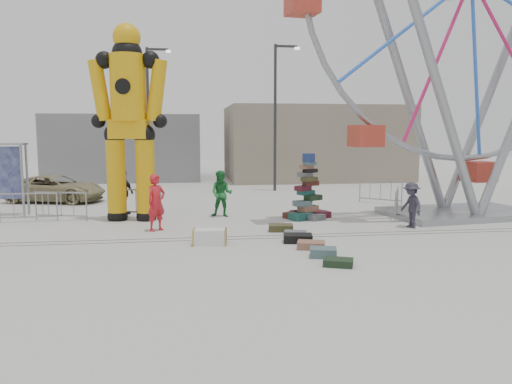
{
  "coord_description": "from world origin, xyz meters",
  "views": [
    {
      "loc": [
        -1.88,
        -14.37,
        3.29
      ],
      "look_at": [
        0.48,
        2.57,
        1.21
      ],
      "focal_mm": 35.0,
      "sensor_mm": 36.0,
      "label": 1
    }
  ],
  "objects": [
    {
      "name": "ground",
      "position": [
        0.0,
        0.0,
        0.0
      ],
      "size": [
        90.0,
        90.0,
        0.0
      ],
      "primitive_type": "plane",
      "color": "#9E9E99",
      "rests_on": "ground"
    },
    {
      "name": "steamer_trunk",
      "position": [
        -1.24,
        0.0,
        0.23
      ],
      "size": [
        1.03,
        0.67,
        0.45
      ],
      "primitive_type": "cube",
      "rotation": [
        0.0,
        0.0,
        -0.12
      ],
      "color": "silver",
      "rests_on": "ground"
    },
    {
      "name": "building_left",
      "position": [
        -6.0,
        22.0,
        2.2
      ],
      "size": [
        10.0,
        8.0,
        4.4
      ],
      "primitive_type": "cube",
      "color": "gray",
      "rests_on": "ground"
    },
    {
      "name": "barricade_wheel_back",
      "position": [
        6.95,
        7.42,
        0.55
      ],
      "size": [
        1.56,
        1.41,
        1.1
      ],
      "primitive_type": null,
      "rotation": [
        0.0,
        0.0,
        -0.73
      ],
      "color": "gray",
      "rests_on": "ground"
    },
    {
      "name": "track_line_near",
      "position": [
        0.0,
        0.6,
        0.0
      ],
      "size": [
        40.0,
        0.04,
        0.01
      ],
      "primitive_type": "cube",
      "color": "#47443F",
      "rests_on": "ground"
    },
    {
      "name": "pedestrian_green",
      "position": [
        -0.56,
        4.78,
        0.9
      ],
      "size": [
        1.04,
        0.91,
        1.8
      ],
      "primitive_type": "imported",
      "rotation": [
        0.0,
        0.0,
        -0.31
      ],
      "color": "#1C712F",
      "rests_on": "ground"
    },
    {
      "name": "lamp_post_left",
      "position": [
        -3.91,
        15.0,
        4.48
      ],
      "size": [
        1.41,
        0.25,
        8.0
      ],
      "color": "#2D2D30",
      "rests_on": "ground"
    },
    {
      "name": "row_case_0",
      "position": [
        1.19,
        1.68,
        0.11
      ],
      "size": [
        0.88,
        0.66,
        0.22
      ],
      "primitive_type": "cube",
      "rotation": [
        0.0,
        0.0,
        -0.16
      ],
      "color": "#424021",
      "rests_on": "ground"
    },
    {
      "name": "barricade_dummy_b",
      "position": [
        -6.54,
        4.78,
        0.55
      ],
      "size": [
        1.95,
        0.64,
        1.1
      ],
      "primitive_type": null,
      "rotation": [
        0.0,
        0.0,
        -0.27
      ],
      "color": "gray",
      "rests_on": "ground"
    },
    {
      "name": "row_case_4",
      "position": [
        1.65,
        -1.87,
        0.12
      ],
      "size": [
        0.8,
        0.68,
        0.24
      ],
      "primitive_type": "cube",
      "rotation": [
        0.0,
        0.0,
        -0.25
      ],
      "color": "slate",
      "rests_on": "ground"
    },
    {
      "name": "crash_test_dummy",
      "position": [
        -3.94,
        4.48,
        3.89
      ],
      "size": [
        2.94,
        1.29,
        7.37
      ],
      "rotation": [
        0.0,
        0.0,
        -0.18
      ],
      "color": "black",
      "rests_on": "ground"
    },
    {
      "name": "barricade_dummy_a",
      "position": [
        -7.64,
        4.62,
        0.55
      ],
      "size": [
        2.0,
        0.15,
        1.1
      ],
      "primitive_type": null,
      "rotation": [
        0.0,
        0.0,
        0.03
      ],
      "color": "gray",
      "rests_on": "ground"
    },
    {
      "name": "row_case_2",
      "position": [
        1.38,
        -0.06,
        0.12
      ],
      "size": [
        0.94,
        0.71,
        0.25
      ],
      "primitive_type": "cube",
      "rotation": [
        0.0,
        0.0,
        -0.17
      ],
      "color": "black",
      "rests_on": "ground"
    },
    {
      "name": "row_case_1",
      "position": [
        1.47,
        0.74,
        0.09
      ],
      "size": [
        0.8,
        0.67,
        0.17
      ],
      "primitive_type": "cube",
      "rotation": [
        0.0,
        0.0,
        -0.27
      ],
      "color": "slate",
      "rests_on": "ground"
    },
    {
      "name": "ferris_wheel",
      "position": [
        8.73,
        3.68,
        7.82
      ],
      "size": [
        13.6,
        4.07,
        15.88
      ],
      "rotation": [
        0.0,
        0.0,
        0.13
      ],
      "color": "gray",
      "rests_on": "ground"
    },
    {
      "name": "row_case_5",
      "position": [
        1.78,
        -2.79,
        0.09
      ],
      "size": [
        0.85,
        0.72,
        0.18
      ],
      "primitive_type": "cube",
      "rotation": [
        0.0,
        0.0,
        -0.38
      ],
      "color": "#1B311C",
      "rests_on": "ground"
    },
    {
      "name": "row_case_3",
      "position": [
        1.56,
        -0.93,
        0.11
      ],
      "size": [
        0.89,
        0.73,
        0.21
      ],
      "primitive_type": "cube",
      "rotation": [
        0.0,
        0.0,
        -0.3
      ],
      "color": "#98624D",
      "rests_on": "ground"
    },
    {
      "name": "lamp_post_right",
      "position": [
        3.09,
        13.0,
        4.48
      ],
      "size": [
        1.41,
        0.25,
        8.0
      ],
      "color": "#2D2D30",
      "rests_on": "ground"
    },
    {
      "name": "pedestrian_black",
      "position": [
        -4.39,
        5.87,
        0.89
      ],
      "size": [
        1.07,
        1.02,
        1.79
      ],
      "primitive_type": "imported",
      "rotation": [
        0.0,
        0.0,
        2.42
      ],
      "color": "black",
      "rests_on": "ground"
    },
    {
      "name": "track_line_far",
      "position": [
        0.0,
        1.0,
        0.0
      ],
      "size": [
        40.0,
        0.04,
        0.01
      ],
      "primitive_type": "cube",
      "color": "#47443F",
      "rests_on": "ground"
    },
    {
      "name": "pedestrian_red",
      "position": [
        -2.9,
        2.32,
        0.95
      ],
      "size": [
        0.82,
        0.79,
        1.9
      ],
      "primitive_type": "imported",
      "rotation": [
        0.0,
        0.0,
        0.69
      ],
      "color": "red",
      "rests_on": "ground"
    },
    {
      "name": "parked_suv",
      "position": [
        -8.0,
        9.96,
        0.63
      ],
      "size": [
        4.94,
        3.21,
        1.26
      ],
      "primitive_type": "imported",
      "rotation": [
        0.0,
        0.0,
        1.31
      ],
      "color": "#91885D",
      "rests_on": "ground"
    },
    {
      "name": "building_right",
      "position": [
        7.0,
        20.0,
        2.5
      ],
      "size": [
        12.0,
        8.0,
        5.0
      ],
      "primitive_type": "cube",
      "color": "gray",
      "rests_on": "ground"
    },
    {
      "name": "barricade_wheel_front",
      "position": [
        6.06,
        3.58,
        0.55
      ],
      "size": [
        0.97,
        1.84,
        1.1
      ],
      "primitive_type": null,
      "rotation": [
        0.0,
        0.0,
        1.12
      ],
      "color": "gray",
      "rests_on": "ground"
    },
    {
      "name": "barricade_dummy_c",
      "position": [
        -3.86,
        5.27,
        0.55
      ],
      "size": [
        1.94,
        0.68,
        1.1
      ],
      "primitive_type": null,
      "rotation": [
        0.0,
        0.0,
        -0.3
      ],
      "color": "gray",
      "rests_on": "ground"
    },
    {
      "name": "suitcase_tower",
      "position": [
        2.66,
        4.04,
        0.69
      ],
      "size": [
        1.89,
        1.66,
        2.47
      ],
      "rotation": [
        0.0,
        0.0,
        0.42
      ],
      "color": "#1B534B",
      "rests_on": "ground"
    },
    {
      "name": "pedestrian_grey",
      "position": [
        5.75,
        1.68,
        0.78
      ],
      "size": [
        0.76,
        1.1,
        1.57
      ],
      "primitive_type": "imported",
      "rotation": [
        0.0,
        0.0,
        -1.39
      ],
      "color": "#282734",
      "rests_on": "ground"
    }
  ]
}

